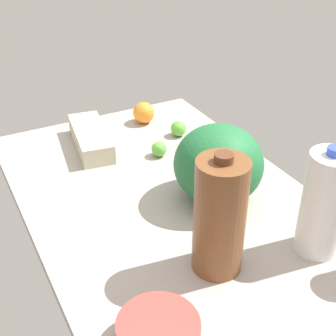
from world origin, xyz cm
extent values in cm
cube|color=#A69C95|center=(0.00, 0.00, 1.50)|extent=(120.00, 76.00, 3.00)
ellipsoid|color=#216836|center=(5.79, 12.32, 13.81)|extent=(24.36, 24.36, 21.61)
cube|color=beige|center=(-38.48, -8.63, 6.19)|extent=(29.24, 14.16, 6.37)
cylinder|color=white|center=(35.00, 21.83, 16.02)|extent=(10.45, 10.45, 26.04)
cylinder|color=blue|center=(35.00, 21.83, 29.94)|extent=(3.66, 3.66, 1.80)
cylinder|color=brown|center=(28.87, -2.63, 16.96)|extent=(11.51, 11.51, 27.92)
cylinder|color=#59331E|center=(28.87, -2.63, 31.82)|extent=(4.03, 4.03, 1.80)
cylinder|color=#A3423A|center=(41.86, -24.19, 5.90)|extent=(16.09, 16.09, 5.80)
sphere|color=#5DB641|center=(-22.46, 8.62, 5.51)|extent=(5.02, 5.02, 5.02)
sphere|color=#5FB439|center=(-31.91, 20.94, 5.71)|extent=(5.41, 5.41, 5.41)
sphere|color=orange|center=(-47.00, 14.78, 6.88)|extent=(7.76, 7.76, 7.76)
camera|label=1|loc=(94.77, -50.07, 78.91)|focal=50.00mm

